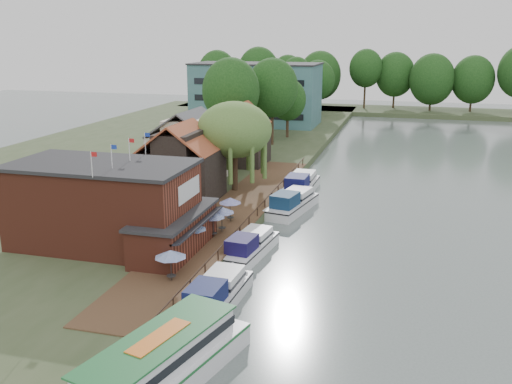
% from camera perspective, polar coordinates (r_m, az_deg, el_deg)
% --- Properties ---
extents(ground, '(260.00, 260.00, 0.00)m').
position_cam_1_polar(ground, '(47.29, 3.16, -7.76)').
color(ground, '#525F5C').
rests_on(ground, ground).
extents(land_bank, '(50.00, 140.00, 1.00)m').
position_cam_1_polar(land_bank, '(88.68, -11.07, 3.35)').
color(land_bank, '#384728').
rests_on(land_bank, ground).
extents(quay_deck, '(6.00, 50.00, 0.10)m').
position_cam_1_polar(quay_deck, '(57.95, -2.44, -2.23)').
color(quay_deck, '#47301E').
rests_on(quay_deck, land_bank).
extents(quay_rail, '(0.20, 49.00, 1.00)m').
position_cam_1_polar(quay_rail, '(57.54, 0.27, -1.87)').
color(quay_rail, black).
rests_on(quay_rail, land_bank).
extents(pub, '(20.00, 11.00, 7.30)m').
position_cam_1_polar(pub, '(49.51, -13.05, -1.36)').
color(pub, maroon).
rests_on(pub, land_bank).
extents(hotel_block, '(25.40, 12.40, 12.30)m').
position_cam_1_polar(hotel_block, '(117.30, 0.01, 9.81)').
color(hotel_block, '#38666B').
rests_on(hotel_block, land_bank).
extents(cottage_a, '(8.60, 7.60, 8.50)m').
position_cam_1_polar(cottage_a, '(62.87, -7.45, 3.03)').
color(cottage_a, black).
rests_on(cottage_a, land_bank).
extents(cottage_b, '(9.60, 8.60, 8.50)m').
position_cam_1_polar(cottage_b, '(73.06, -6.60, 4.78)').
color(cottage_b, beige).
rests_on(cottage_b, land_bank).
extents(cottage_c, '(7.60, 7.60, 8.50)m').
position_cam_1_polar(cottage_c, '(80.09, -1.52, 5.81)').
color(cottage_c, black).
rests_on(cottage_c, land_bank).
extents(willow, '(8.60, 8.60, 10.43)m').
position_cam_1_polar(willow, '(65.74, -2.16, 4.54)').
color(willow, '#476B2D').
rests_on(willow, land_bank).
extents(umbrella_0, '(2.37, 2.37, 2.38)m').
position_cam_1_polar(umbrella_0, '(42.62, -8.51, -7.26)').
color(umbrella_0, navy).
rests_on(umbrella_0, quay_deck).
extents(umbrella_1, '(2.40, 2.40, 2.38)m').
position_cam_1_polar(umbrella_1, '(48.20, -6.37, -4.46)').
color(umbrella_1, '#1C479D').
rests_on(umbrella_1, quay_deck).
extents(umbrella_2, '(2.15, 2.15, 2.38)m').
position_cam_1_polar(umbrella_2, '(51.06, -4.30, -3.26)').
color(umbrella_2, navy).
rests_on(umbrella_2, quay_deck).
extents(umbrella_3, '(2.34, 2.34, 2.38)m').
position_cam_1_polar(umbrella_3, '(52.44, -3.43, -2.73)').
color(umbrella_3, navy).
rests_on(umbrella_3, quay_deck).
extents(umbrella_4, '(2.20, 2.20, 2.38)m').
position_cam_1_polar(umbrella_4, '(55.34, -2.59, -1.74)').
color(umbrella_4, navy).
rests_on(umbrella_4, quay_deck).
extents(cruiser_0, '(3.55, 10.01, 2.40)m').
position_cam_1_polar(cruiser_0, '(40.92, -4.03, -9.79)').
color(cruiser_0, silver).
rests_on(cruiser_0, ground).
extents(cruiser_1, '(4.03, 9.65, 2.25)m').
position_cam_1_polar(cruiser_1, '(49.80, -0.63, -5.12)').
color(cruiser_1, white).
rests_on(cruiser_1, ground).
extents(cruiser_2, '(5.15, 10.75, 2.52)m').
position_cam_1_polar(cruiser_2, '(62.05, 3.62, -0.84)').
color(cruiser_2, silver).
rests_on(cruiser_2, ground).
extents(cruiser_3, '(3.62, 10.80, 2.64)m').
position_cam_1_polar(cruiser_3, '(69.48, 4.49, 0.97)').
color(cruiser_3, white).
rests_on(cruiser_3, ground).
extents(tour_boat, '(7.45, 14.84, 3.12)m').
position_cam_1_polar(tour_boat, '(32.11, -10.38, -16.91)').
color(tour_boat, silver).
rests_on(tour_boat, ground).
extents(swan, '(0.44, 0.44, 0.44)m').
position_cam_1_polar(swan, '(36.26, -4.37, -15.09)').
color(swan, white).
rests_on(swan, ground).
extents(bank_tree_0, '(8.75, 8.75, 14.47)m').
position_cam_1_polar(bank_tree_0, '(87.98, -2.51, 8.63)').
color(bank_tree_0, '#143811').
rests_on(bank_tree_0, land_bank).
extents(bank_tree_1, '(8.36, 8.36, 14.16)m').
position_cam_1_polar(bank_tree_1, '(94.30, 1.64, 9.00)').
color(bank_tree_1, '#143811').
rests_on(bank_tree_1, land_bank).
extents(bank_tree_2, '(6.44, 6.44, 10.38)m').
position_cam_1_polar(bank_tree_2, '(101.72, 3.18, 8.38)').
color(bank_tree_2, '#143811').
rests_on(bank_tree_2, land_bank).
extents(bank_tree_3, '(6.10, 6.10, 10.27)m').
position_cam_1_polar(bank_tree_3, '(122.71, 2.30, 9.57)').
color(bank_tree_3, '#143811').
rests_on(bank_tree_3, land_bank).
extents(bank_tree_4, '(7.56, 7.56, 12.41)m').
position_cam_1_polar(bank_tree_4, '(129.34, 6.17, 10.27)').
color(bank_tree_4, '#143811').
rests_on(bank_tree_4, land_bank).
extents(bank_tree_5, '(7.26, 7.26, 12.78)m').
position_cam_1_polar(bank_tree_5, '(138.18, 4.04, 10.72)').
color(bank_tree_5, '#143811').
rests_on(bank_tree_5, land_bank).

